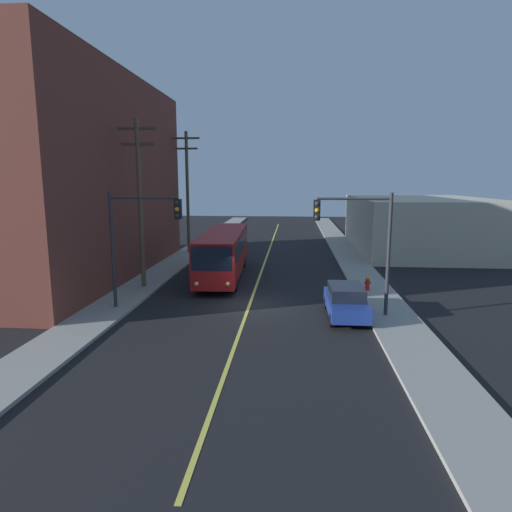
# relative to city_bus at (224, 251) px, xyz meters

# --- Properties ---
(ground_plane) EXTENTS (120.00, 120.00, 0.00)m
(ground_plane) POSITION_rel_city_bus_xyz_m (2.52, -7.04, -1.82)
(ground_plane) COLOR black
(sidewalk_left) EXTENTS (2.50, 90.00, 0.15)m
(sidewalk_left) POSITION_rel_city_bus_xyz_m (-4.73, 2.96, -1.74)
(sidewalk_left) COLOR gray
(sidewalk_left) RESTS_ON ground
(sidewalk_right) EXTENTS (2.50, 90.00, 0.15)m
(sidewalk_right) POSITION_rel_city_bus_xyz_m (9.77, 2.96, -1.74)
(sidewalk_right) COLOR gray
(sidewalk_right) RESTS_ON ground
(lane_stripe_center) EXTENTS (0.16, 60.00, 0.01)m
(lane_stripe_center) POSITION_rel_city_bus_xyz_m (2.52, 7.96, -1.81)
(lane_stripe_center) COLOR #D8CC4C
(lane_stripe_center) RESTS_ON ground
(building_left_brick) EXTENTS (10.00, 22.57, 13.80)m
(building_left_brick) POSITION_rel_city_bus_xyz_m (-10.98, -0.40, 5.08)
(building_left_brick) COLOR brown
(building_left_brick) RESTS_ON ground
(building_right_warehouse) EXTENTS (12.00, 18.00, 5.06)m
(building_right_warehouse) POSITION_rel_city_bus_xyz_m (17.01, 13.60, 0.71)
(building_right_warehouse) COLOR beige
(building_right_warehouse) RESTS_ON ground
(city_bus) EXTENTS (3.09, 12.24, 3.20)m
(city_bus) POSITION_rel_city_bus_xyz_m (0.00, 0.00, 0.00)
(city_bus) COLOR maroon
(city_bus) RESTS_ON ground
(parked_car_blue) EXTENTS (1.88, 4.43, 1.62)m
(parked_car_blue) POSITION_rel_city_bus_xyz_m (7.49, -8.74, -0.98)
(parked_car_blue) COLOR navy
(parked_car_blue) RESTS_ON ground
(utility_pole_near) EXTENTS (2.40, 0.28, 10.20)m
(utility_pole_near) POSITION_rel_city_bus_xyz_m (-4.49, -3.81, 3.94)
(utility_pole_near) COLOR brown
(utility_pole_near) RESTS_ON sidewalk_left
(utility_pole_mid) EXTENTS (2.40, 0.28, 10.86)m
(utility_pole_mid) POSITION_rel_city_bus_xyz_m (-4.77, 9.45, 4.28)
(utility_pole_mid) COLOR brown
(utility_pole_mid) RESTS_ON sidewalk_left
(traffic_signal_left_corner) EXTENTS (3.75, 0.48, 6.00)m
(traffic_signal_left_corner) POSITION_rel_city_bus_xyz_m (-2.89, -8.40, 2.49)
(traffic_signal_left_corner) COLOR #2D2D33
(traffic_signal_left_corner) RESTS_ON sidewalk_left
(traffic_signal_right_corner) EXTENTS (3.75, 0.48, 6.00)m
(traffic_signal_right_corner) POSITION_rel_city_bus_xyz_m (7.93, -8.61, 2.49)
(traffic_signal_right_corner) COLOR #2D2D33
(traffic_signal_right_corner) RESTS_ON sidewalk_right
(fire_hydrant) EXTENTS (0.44, 0.26, 0.84)m
(fire_hydrant) POSITION_rel_city_bus_xyz_m (9.37, -3.68, -1.23)
(fire_hydrant) COLOR red
(fire_hydrant) RESTS_ON sidewalk_right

